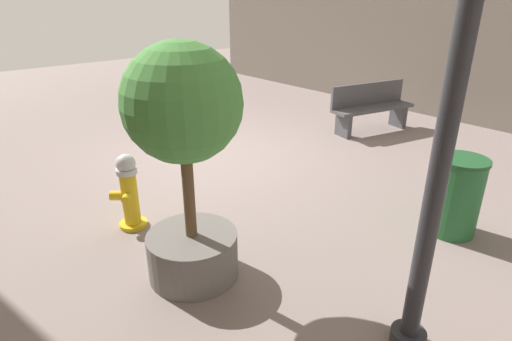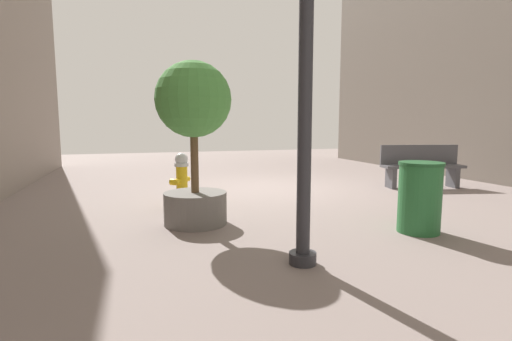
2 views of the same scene
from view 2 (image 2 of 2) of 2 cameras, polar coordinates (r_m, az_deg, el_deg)
name	(u,v)px [view 2 (image 2 of 2)]	position (r m, az deg, el deg)	size (l,w,h in m)	color
ground_plane	(271,188)	(8.48, 2.32, -2.67)	(23.40, 23.40, 0.00)	gray
fire_hydrant	(182,179)	(6.72, -11.06, -1.31)	(0.38, 0.38, 0.93)	gold
bench_near	(421,165)	(9.34, 23.45, 0.75)	(1.85, 0.84, 0.95)	#4C4C51
planter_tree	(194,126)	(5.39, -9.27, 6.56)	(1.05, 1.05, 2.28)	slate
street_lamp	(306,31)	(3.88, 7.50, 19.91)	(0.36, 0.36, 3.67)	#2D2D33
trash_bin	(420,197)	(5.44, 23.26, -3.70)	(0.57, 0.57, 0.93)	#266633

